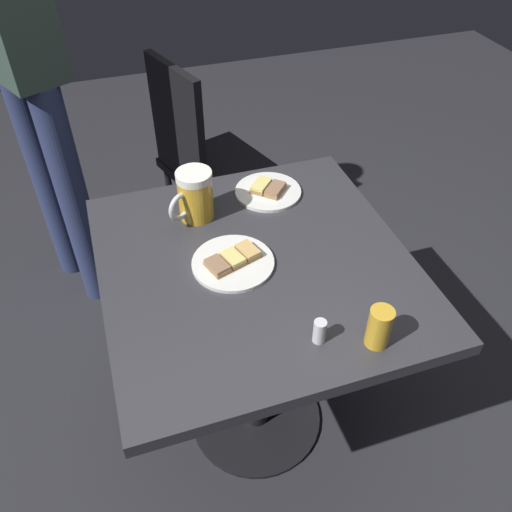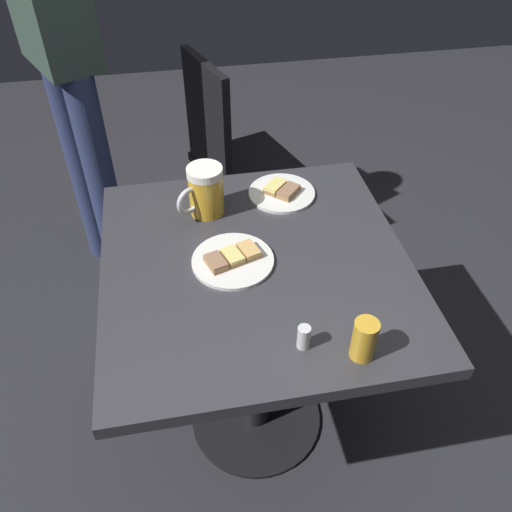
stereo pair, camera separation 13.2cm
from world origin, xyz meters
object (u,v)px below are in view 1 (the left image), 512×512
Objects in this scene: beer_mug at (194,195)px; plate_near at (233,262)px; patron_standing at (22,64)px; salt_shaker at (319,331)px; cafe_chair at (203,156)px; beer_glass_small at (379,327)px; plate_far at (268,191)px.

plate_near is at bearing -79.13° from beer_mug.
patron_standing reaches higher than beer_mug.
salt_shaker is 0.04× the size of patron_standing.
beer_glass_small is at bearing -13.92° from cafe_chair.
beer_glass_small is at bearing -20.79° from salt_shaker.
beer_mug is 1.44× the size of beer_glass_small.
plate_far is at bearing 19.84° from patron_standing.
plate_near is 1.07× the size of plate_far.
beer_mug is at bearing -169.29° from plate_far.
beer_glass_small is at bearing 3.26° from patron_standing.
cafe_chair is 0.55× the size of patron_standing.
salt_shaker is (0.11, -0.29, 0.02)m from plate_near.
plate_far is at bearing 93.89° from beer_glass_small.
plate_far is 0.56m from salt_shaker.
salt_shaker is at bearing -69.41° from plate_near.
plate_far is 0.91m from patron_standing.
patron_standing is (-0.55, 1.17, 0.20)m from salt_shaker.
salt_shaker is (0.15, -0.51, -0.04)m from beer_mug.
plate_far is 0.60m from beer_glass_small.
plate_near is at bearing -125.07° from plate_far.
plate_near is at bearing 123.96° from beer_glass_small.
cafe_chair is (-0.06, 0.62, -0.23)m from plate_far.
patron_standing is at bearing 135.33° from plate_far.
beer_glass_small is 1.68× the size of salt_shaker.
patron_standing is (-0.67, 1.22, 0.18)m from beer_glass_small.
salt_shaker reaches higher than plate_near.
plate_near is 1.01m from patron_standing.
patron_standing is at bearing -109.05° from cafe_chair.
beer_mug is (-0.04, 0.22, 0.06)m from plate_near.
beer_mug is 0.09× the size of patron_standing.
beer_mug is at bearing 100.87° from plate_near.
beer_mug is at bearing 5.64° from patron_standing.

